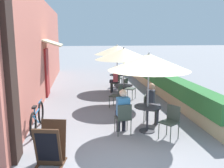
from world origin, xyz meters
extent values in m
plane|color=gray|center=(0.00, 0.00, 0.00)|extent=(120.00, 120.00, 0.00)
cube|color=#C66B5B|center=(-2.55, 7.33, 2.10)|extent=(0.24, 14.66, 4.20)
cube|color=black|center=(-2.37, 0.60, 2.10)|extent=(0.12, 0.56, 4.20)
cube|color=maroon|center=(-2.39, 6.60, 1.05)|extent=(0.08, 0.96, 2.10)
cube|color=beige|center=(-2.08, 6.60, 2.35)|extent=(0.78, 1.80, 0.30)
cube|color=tan|center=(2.75, 7.23, 0.23)|extent=(0.44, 13.66, 0.45)
cube|color=#2D6B33|center=(2.75, 7.23, 0.73)|extent=(0.60, 12.97, 0.56)
cylinder|color=#28282D|center=(0.88, 1.80, 0.01)|extent=(0.44, 0.44, 0.02)
cylinder|color=#28282D|center=(0.88, 1.80, 0.37)|extent=(0.06, 0.06, 0.72)
cylinder|color=#28282D|center=(0.88, 1.80, 0.72)|extent=(0.75, 0.75, 0.02)
cylinder|color=#B7B7BC|center=(0.88, 1.80, 1.07)|extent=(0.04, 0.04, 2.14)
cone|color=beige|center=(0.88, 1.80, 1.97)|extent=(2.22, 2.22, 0.44)
sphere|color=#B7B7BC|center=(0.88, 1.80, 2.20)|extent=(0.07, 0.07, 0.07)
cube|color=#384238|center=(1.18, 2.45, 0.45)|extent=(0.53, 0.53, 0.04)
cube|color=#384238|center=(1.01, 2.52, 0.66)|extent=(0.18, 0.36, 0.42)
cylinder|color=#384238|center=(1.27, 2.21, 0.23)|extent=(0.02, 0.02, 0.45)
cylinder|color=#384238|center=(1.42, 2.53, 0.23)|extent=(0.02, 0.02, 0.45)
cylinder|color=#384238|center=(0.94, 2.36, 0.23)|extent=(0.02, 0.02, 0.45)
cylinder|color=#384238|center=(1.09, 2.68, 0.23)|extent=(0.02, 0.02, 0.45)
cylinder|color=#23232D|center=(1.31, 2.30, 0.24)|extent=(0.11, 0.11, 0.47)
cylinder|color=#23232D|center=(1.38, 2.44, 0.24)|extent=(0.11, 0.11, 0.47)
cube|color=#23232D|center=(1.26, 2.41, 0.53)|extent=(0.45, 0.42, 0.12)
cube|color=#282D38|center=(1.16, 2.45, 0.78)|extent=(0.34, 0.40, 0.50)
sphere|color=tan|center=(1.18, 2.45, 1.15)|extent=(0.20, 0.20, 0.20)
cube|color=#384238|center=(0.17, 1.73, 0.45)|extent=(0.44, 0.44, 0.04)
cube|color=#384238|center=(0.19, 1.54, 0.66)|extent=(0.38, 0.07, 0.42)
cylinder|color=#384238|center=(0.33, 1.92, 0.23)|extent=(0.02, 0.02, 0.45)
cylinder|color=#384238|center=(-0.02, 1.89, 0.23)|extent=(0.02, 0.02, 0.45)
cylinder|color=#384238|center=(0.37, 1.57, 0.23)|extent=(0.02, 0.02, 0.45)
cylinder|color=#384238|center=(0.01, 1.53, 0.23)|extent=(0.02, 0.02, 0.45)
cylinder|color=#23232D|center=(0.23, 1.91, 0.24)|extent=(0.11, 0.11, 0.47)
cylinder|color=#23232D|center=(0.07, 1.90, 0.24)|extent=(0.11, 0.11, 0.47)
cube|color=#23232D|center=(0.16, 1.82, 0.53)|extent=(0.33, 0.39, 0.12)
cube|color=teal|center=(0.17, 1.71, 0.78)|extent=(0.36, 0.25, 0.50)
sphere|color=beige|center=(0.17, 1.73, 1.15)|extent=(0.20, 0.20, 0.20)
cube|color=#384238|center=(1.30, 1.21, 0.45)|extent=(0.56, 0.56, 0.04)
cube|color=#384238|center=(1.45, 1.32, 0.66)|extent=(0.25, 0.33, 0.42)
cylinder|color=#384238|center=(1.05, 1.26, 0.23)|extent=(0.02, 0.02, 0.45)
cylinder|color=#384238|center=(1.26, 0.96, 0.23)|extent=(0.02, 0.02, 0.45)
cylinder|color=#384238|center=(1.34, 1.47, 0.23)|extent=(0.02, 0.02, 0.45)
cylinder|color=#384238|center=(1.55, 1.17, 0.23)|extent=(0.02, 0.02, 0.45)
cylinder|color=#28282D|center=(0.75, 4.85, 0.01)|extent=(0.44, 0.44, 0.02)
cylinder|color=#28282D|center=(0.75, 4.85, 0.37)|extent=(0.06, 0.06, 0.72)
cylinder|color=#28282D|center=(0.75, 4.85, 0.72)|extent=(0.75, 0.75, 0.02)
cylinder|color=#B7B7BC|center=(0.75, 4.85, 1.07)|extent=(0.04, 0.04, 2.14)
cone|color=beige|center=(0.75, 4.85, 1.97)|extent=(2.22, 2.22, 0.44)
sphere|color=#B7B7BC|center=(0.75, 4.85, 2.20)|extent=(0.07, 0.07, 0.07)
cube|color=#384238|center=(0.36, 4.25, 0.45)|extent=(0.55, 0.55, 0.04)
cube|color=#384238|center=(0.51, 4.15, 0.66)|extent=(0.23, 0.33, 0.42)
cylinder|color=#384238|center=(0.30, 4.50, 0.23)|extent=(0.02, 0.02, 0.45)
cylinder|color=#384238|center=(0.11, 4.20, 0.23)|extent=(0.02, 0.02, 0.45)
cylinder|color=#384238|center=(0.61, 4.30, 0.23)|extent=(0.02, 0.02, 0.45)
cylinder|color=#384238|center=(0.41, 4.00, 0.23)|extent=(0.02, 0.02, 0.45)
cube|color=#384238|center=(1.14, 5.44, 0.45)|extent=(0.55, 0.55, 0.04)
cube|color=#384238|center=(0.99, 5.54, 0.66)|extent=(0.23, 0.33, 0.42)
cylinder|color=#384238|center=(1.19, 5.19, 0.23)|extent=(0.02, 0.02, 0.45)
cylinder|color=#384238|center=(1.39, 5.49, 0.23)|extent=(0.02, 0.02, 0.45)
cylinder|color=#384238|center=(0.89, 5.39, 0.23)|extent=(0.02, 0.02, 0.45)
cylinder|color=#384238|center=(1.09, 5.69, 0.23)|extent=(0.02, 0.02, 0.45)
cylinder|color=#28282D|center=(0.91, 7.47, 0.01)|extent=(0.44, 0.44, 0.02)
cylinder|color=#28282D|center=(0.91, 7.47, 0.37)|extent=(0.06, 0.06, 0.72)
cylinder|color=#28282D|center=(0.91, 7.47, 0.72)|extent=(0.75, 0.75, 0.02)
cylinder|color=#B7B7BC|center=(0.91, 7.47, 1.07)|extent=(0.04, 0.04, 2.14)
cone|color=beige|center=(0.91, 7.47, 1.97)|extent=(2.22, 2.22, 0.44)
sphere|color=#B7B7BC|center=(0.91, 7.47, 2.20)|extent=(0.07, 0.07, 0.07)
cube|color=#384238|center=(1.09, 8.15, 0.45)|extent=(0.49, 0.49, 0.04)
cube|color=#384238|center=(0.91, 8.20, 0.66)|extent=(0.13, 0.37, 0.42)
cylinder|color=#384238|center=(1.22, 7.93, 0.23)|extent=(0.02, 0.02, 0.45)
cylinder|color=#384238|center=(1.31, 8.28, 0.23)|extent=(0.02, 0.02, 0.45)
cylinder|color=#384238|center=(0.87, 8.03, 0.23)|extent=(0.02, 0.02, 0.45)
cylinder|color=#384238|center=(0.97, 8.38, 0.23)|extent=(0.02, 0.02, 0.45)
cube|color=#384238|center=(0.72, 6.78, 0.45)|extent=(0.49, 0.49, 0.04)
cube|color=#384238|center=(0.90, 6.73, 0.66)|extent=(0.13, 0.37, 0.42)
cylinder|color=#384238|center=(0.59, 7.00, 0.23)|extent=(0.02, 0.02, 0.45)
cylinder|color=#384238|center=(0.50, 6.65, 0.23)|extent=(0.02, 0.02, 0.45)
cylinder|color=#384238|center=(0.94, 6.90, 0.23)|extent=(0.02, 0.02, 0.45)
cylinder|color=#384238|center=(0.85, 6.56, 0.23)|extent=(0.02, 0.02, 0.45)
cylinder|color=#23232D|center=(0.57, 6.90, 0.24)|extent=(0.11, 0.11, 0.47)
cylinder|color=#23232D|center=(0.53, 6.75, 0.24)|extent=(0.11, 0.11, 0.47)
cube|color=#23232D|center=(0.63, 6.80, 0.53)|extent=(0.43, 0.38, 0.12)
cube|color=#AD424C|center=(0.74, 6.77, 0.78)|extent=(0.30, 0.39, 0.50)
sphere|color=tan|center=(0.72, 6.78, 1.15)|extent=(0.20, 0.20, 0.20)
cylinder|color=#232328|center=(0.83, 7.51, 0.78)|extent=(0.07, 0.07, 0.09)
torus|color=black|center=(-2.18, 2.90, 0.34)|extent=(0.09, 0.69, 0.69)
torus|color=black|center=(-2.22, 1.81, 0.34)|extent=(0.09, 0.69, 0.69)
cylinder|color=#236BA8|center=(-2.20, 2.35, 0.53)|extent=(0.07, 0.85, 0.04)
cylinder|color=#236BA8|center=(-2.21, 2.16, 0.36)|extent=(0.07, 0.62, 0.41)
cylinder|color=#236BA8|center=(-2.21, 2.05, 0.63)|extent=(0.04, 0.04, 0.24)
cube|color=black|center=(-2.21, 2.05, 0.75)|extent=(0.11, 0.22, 0.05)
cylinder|color=#236BA8|center=(-2.18, 2.85, 0.70)|extent=(0.05, 0.46, 0.03)
cube|color=#422819|center=(-1.57, 0.52, 0.44)|extent=(0.58, 0.33, 0.87)
cube|color=black|center=(-1.57, 0.54, 0.46)|extent=(0.47, 0.25, 0.66)
cube|color=#422819|center=(-1.65, 0.13, 0.44)|extent=(0.58, 0.33, 0.87)
cube|color=black|center=(-1.66, 0.11, 0.46)|extent=(0.47, 0.25, 0.66)
cube|color=#422819|center=(-1.37, 0.27, 0.01)|extent=(0.16, 0.48, 0.02)
cube|color=#422819|center=(-1.86, 0.37, 0.01)|extent=(0.16, 0.48, 0.02)
camera|label=1|loc=(-0.99, -4.68, 2.67)|focal=40.00mm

